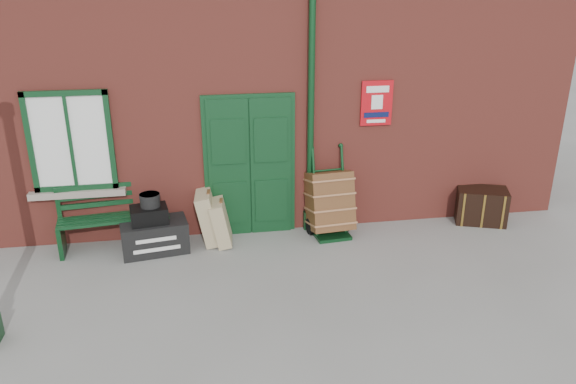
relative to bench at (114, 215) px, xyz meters
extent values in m
plane|color=gray|center=(2.40, -1.33, -0.50)|extent=(80.00, 80.00, 0.00)
cube|color=brown|center=(2.40, 2.17, 1.50)|extent=(10.00, 4.00, 4.00)
cube|color=#0E3519|center=(2.10, 0.13, 0.60)|extent=(1.42, 0.12, 2.32)
cube|color=white|center=(-0.50, 0.12, 1.15)|extent=(1.20, 0.08, 1.50)
cylinder|color=#0D3417|center=(3.05, 0.09, 1.50)|extent=(0.10, 0.10, 4.00)
cube|color=red|center=(4.10, 0.14, 1.55)|extent=(0.50, 0.03, 0.70)
cube|color=#0E3519|center=(0.01, -0.08, -0.02)|extent=(1.66, 0.62, 0.04)
cube|color=#0E3519|center=(-0.02, 0.16, 0.28)|extent=(1.61, 0.23, 0.43)
cube|color=#0D3417|center=(-0.76, -0.17, -0.26)|extent=(0.12, 0.49, 0.49)
cube|color=#0D3417|center=(0.78, 0.01, -0.26)|extent=(0.12, 0.49, 0.49)
cube|color=black|center=(0.60, -0.30, -0.26)|extent=(1.04, 0.68, 0.48)
cube|color=black|center=(0.55, -0.30, 0.10)|extent=(0.59, 0.47, 0.24)
cylinder|color=black|center=(0.58, -0.27, 0.32)|extent=(0.33, 0.33, 0.19)
cube|color=tan|center=(1.42, -0.11, -0.09)|extent=(0.42, 0.60, 0.83)
cube|color=tan|center=(1.60, -0.21, -0.15)|extent=(0.37, 0.54, 0.71)
cube|color=#0D3417|center=(3.36, -0.27, -0.48)|extent=(0.58, 0.44, 0.05)
cylinder|color=#0D3417|center=(3.10, -0.10, 0.20)|extent=(0.08, 0.39, 1.38)
cylinder|color=#0D3417|center=(3.57, -0.06, 0.20)|extent=(0.08, 0.39, 1.38)
cylinder|color=black|center=(3.02, -0.09, -0.37)|extent=(0.08, 0.26, 0.26)
cylinder|color=black|center=(3.65, -0.03, -0.37)|extent=(0.08, 0.26, 0.26)
cube|color=brown|center=(3.34, -0.10, 0.06)|extent=(0.74, 0.79, 1.02)
cube|color=black|center=(5.96, -0.08, -0.21)|extent=(0.94, 0.77, 0.58)
camera|label=1|loc=(1.35, -8.13, 3.43)|focal=35.00mm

